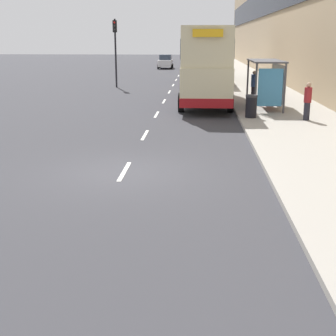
# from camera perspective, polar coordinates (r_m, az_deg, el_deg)

# --- Properties ---
(ground_plane) EXTENTS (220.00, 220.00, 0.00)m
(ground_plane) POSITION_cam_1_polar(r_m,az_deg,el_deg) (13.35, -5.41, -0.57)
(ground_plane) COLOR #38383D
(pavement) EXTENTS (5.00, 93.00, 0.14)m
(pavement) POSITION_cam_1_polar(r_m,az_deg,el_deg) (51.49, 8.74, 11.20)
(pavement) COLOR #A39E93
(pavement) RESTS_ON ground_plane
(lane_mark_0) EXTENTS (0.12, 2.00, 0.01)m
(lane_mark_0) POSITION_cam_1_polar(r_m,az_deg,el_deg) (13.45, -5.33, -0.41)
(lane_mark_0) COLOR silver
(lane_mark_0) RESTS_ON ground_plane
(lane_mark_1) EXTENTS (0.12, 2.00, 0.01)m
(lane_mark_1) POSITION_cam_1_polar(r_m,az_deg,el_deg) (18.55, -2.83, 4.03)
(lane_mark_1) COLOR silver
(lane_mark_1) RESTS_ON ground_plane
(lane_mark_2) EXTENTS (0.12, 2.00, 0.01)m
(lane_mark_2) POSITION_cam_1_polar(r_m,az_deg,el_deg) (23.74, -1.41, 6.53)
(lane_mark_2) COLOR silver
(lane_mark_2) RESTS_ON ground_plane
(lane_mark_3) EXTENTS (0.12, 2.00, 0.01)m
(lane_mark_3) POSITION_cam_1_polar(r_m,az_deg,el_deg) (28.96, -0.48, 8.14)
(lane_mark_3) COLOR silver
(lane_mark_3) RESTS_ON ground_plane
(lane_mark_4) EXTENTS (0.12, 2.00, 0.01)m
(lane_mark_4) POSITION_cam_1_polar(r_m,az_deg,el_deg) (34.20, 0.16, 9.25)
(lane_mark_4) COLOR silver
(lane_mark_4) RESTS_ON ground_plane
(lane_mark_5) EXTENTS (0.12, 2.00, 0.01)m
(lane_mark_5) POSITION_cam_1_polar(r_m,az_deg,el_deg) (39.46, 0.63, 10.07)
(lane_mark_5) COLOR silver
(lane_mark_5) RESTS_ON ground_plane
(lane_mark_6) EXTENTS (0.12, 2.00, 0.01)m
(lane_mark_6) POSITION_cam_1_polar(r_m,az_deg,el_deg) (44.72, 1.00, 10.69)
(lane_mark_6) COLOR silver
(lane_mark_6) RESTS_ON ground_plane
(lane_mark_7) EXTENTS (0.12, 2.00, 0.01)m
(lane_mark_7) POSITION_cam_1_polar(r_m,az_deg,el_deg) (49.99, 1.29, 11.18)
(lane_mark_7) COLOR silver
(lane_mark_7) RESTS_ON ground_plane
(lane_mark_8) EXTENTS (0.12, 2.00, 0.01)m
(lane_mark_8) POSITION_cam_1_polar(r_m,az_deg,el_deg) (55.26, 1.52, 11.58)
(lane_mark_8) COLOR silver
(lane_mark_8) RESTS_ON ground_plane
(bus_shelter) EXTENTS (1.60, 4.20, 2.48)m
(bus_shelter) POSITION_cam_1_polar(r_m,az_deg,el_deg) (25.33, 12.27, 11.01)
(bus_shelter) COLOR #4C4C51
(bus_shelter) RESTS_ON ground_plane
(double_decker_bus_near) EXTENTS (2.85, 10.97, 4.30)m
(double_decker_bus_near) POSITION_cam_1_polar(r_m,az_deg,el_deg) (27.79, 4.59, 12.51)
(double_decker_bus_near) COLOR beige
(double_decker_bus_near) RESTS_ON ground_plane
(double_decker_bus_ahead) EXTENTS (2.85, 11.51, 4.30)m
(double_decker_bus_ahead) POSITION_cam_1_polar(r_m,az_deg,el_deg) (42.23, 4.47, 13.47)
(double_decker_bus_ahead) COLOR beige
(double_decker_bus_ahead) RESTS_ON ground_plane
(car_0) EXTENTS (1.92, 4.51, 1.69)m
(car_0) POSITION_cam_1_polar(r_m,az_deg,el_deg) (64.12, 4.15, 12.81)
(car_0) COLOR navy
(car_0) RESTS_ON ground_plane
(car_1) EXTENTS (1.90, 4.28, 1.78)m
(car_1) POSITION_cam_1_polar(r_m,az_deg,el_deg) (62.88, -0.31, 12.84)
(car_1) COLOR silver
(car_1) RESTS_ON ground_plane
(car_2) EXTENTS (2.01, 4.58, 1.67)m
(car_2) POSITION_cam_1_polar(r_m,az_deg,el_deg) (76.82, 4.11, 13.23)
(car_2) COLOR maroon
(car_2) RESTS_ON ground_plane
(car_3) EXTENTS (2.04, 3.91, 1.75)m
(car_3) POSITION_cam_1_polar(r_m,az_deg,el_deg) (55.29, 3.89, 12.44)
(car_3) COLOR #4C5156
(car_3) RESTS_ON ground_plane
(pedestrian_at_shelter) EXTENTS (0.33, 0.33, 1.68)m
(pedestrian_at_shelter) POSITION_cam_1_polar(r_m,az_deg,el_deg) (22.03, 16.64, 7.82)
(pedestrian_at_shelter) COLOR #23232D
(pedestrian_at_shelter) RESTS_ON ground_plane
(pedestrian_1) EXTENTS (0.35, 0.35, 1.78)m
(pedestrian_1) POSITION_cam_1_polar(r_m,az_deg,el_deg) (28.29, 10.43, 9.85)
(pedestrian_1) COLOR #23232D
(pedestrian_1) RESTS_ON ground_plane
(pedestrian_2) EXTENTS (0.36, 0.36, 1.83)m
(pedestrian_2) POSITION_cam_1_polar(r_m,az_deg,el_deg) (29.75, 12.18, 10.06)
(pedestrian_2) COLOR #23232D
(pedestrian_2) RESTS_ON ground_plane
(litter_bin) EXTENTS (0.55, 0.55, 1.05)m
(litter_bin) POSITION_cam_1_polar(r_m,az_deg,el_deg) (22.24, 10.11, 7.43)
(litter_bin) COLOR black
(litter_bin) RESTS_ON ground_plane
(traffic_light_far_kerb) EXTENTS (0.30, 0.32, 5.20)m
(traffic_light_far_kerb) POSITION_cam_1_polar(r_m,az_deg,el_deg) (37.72, -6.45, 15.02)
(traffic_light_far_kerb) COLOR black
(traffic_light_far_kerb) RESTS_ON ground_plane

